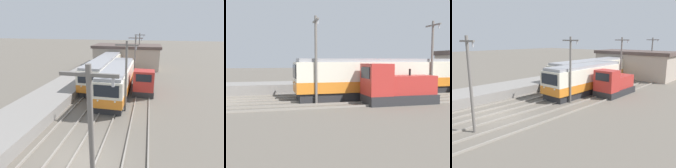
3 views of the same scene
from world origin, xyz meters
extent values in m
cube|color=gray|center=(-6.25, 0.00, 0.48)|extent=(4.50, 54.00, 0.96)
cube|color=#28282B|center=(-2.60, 16.00, 0.35)|extent=(2.58, 13.46, 0.70)
cube|color=silver|center=(-2.60, 16.00, 1.92)|extent=(2.80, 14.02, 2.44)
cube|color=orange|center=(-2.60, 16.00, 1.14)|extent=(2.84, 14.06, 0.88)
cube|color=black|center=(-2.60, 8.96, 2.40)|extent=(2.24, 0.06, 1.07)
sphere|color=silver|center=(-3.37, 8.95, 1.48)|extent=(0.18, 0.18, 0.18)
sphere|color=silver|center=(-1.83, 8.95, 1.48)|extent=(0.18, 0.18, 0.18)
cube|color=#939399|center=(-2.60, 16.00, 3.28)|extent=(2.46, 13.46, 0.28)
cube|color=#28282B|center=(0.20, 11.46, 0.35)|extent=(2.58, 11.04, 0.70)
cube|color=silver|center=(0.20, 11.46, 1.90)|extent=(2.80, 11.50, 2.41)
cube|color=orange|center=(0.20, 11.46, 1.13)|extent=(2.84, 11.54, 0.87)
cube|color=black|center=(0.20, 5.68, 2.38)|extent=(2.24, 0.06, 1.06)
sphere|color=silver|center=(-0.57, 5.67, 1.47)|extent=(0.18, 0.18, 0.18)
sphere|color=silver|center=(0.97, 5.67, 1.47)|extent=(0.18, 0.18, 0.18)
cube|color=#939399|center=(0.20, 11.46, 3.25)|extent=(2.46, 11.04, 0.28)
cube|color=#28282B|center=(3.20, 13.21, 0.35)|extent=(2.40, 5.41, 0.70)
cube|color=#B22D28|center=(3.20, 11.37, 1.85)|extent=(2.28, 1.73, 2.30)
cube|color=black|center=(3.20, 10.48, 2.36)|extent=(1.68, 0.04, 0.83)
cube|color=#B22D28|center=(3.20, 14.07, 1.40)|extent=(1.92, 3.58, 1.40)
cylinder|color=black|center=(3.20, 14.07, 2.35)|extent=(0.16, 0.16, 0.50)
cylinder|color=slate|center=(1.70, 7.14, 3.25)|extent=(0.20, 0.20, 6.50)
cube|color=slate|center=(1.70, 7.14, 6.15)|extent=(2.00, 0.12, 0.12)
cylinder|color=#B2B2B7|center=(2.50, 7.14, 5.95)|extent=(0.10, 0.10, 0.30)
cylinder|color=slate|center=(1.70, 17.00, 3.25)|extent=(0.20, 0.20, 6.50)
cube|color=slate|center=(1.70, 17.00, 6.15)|extent=(2.00, 0.12, 0.12)
cylinder|color=#B2B2B7|center=(2.50, 17.00, 5.95)|extent=(0.10, 0.10, 0.30)
camera|label=1|loc=(3.54, -7.85, 7.61)|focal=28.00mm
camera|label=2|loc=(20.96, 3.72, 3.21)|focal=42.00mm
camera|label=3|loc=(15.81, -8.66, 6.28)|focal=35.00mm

